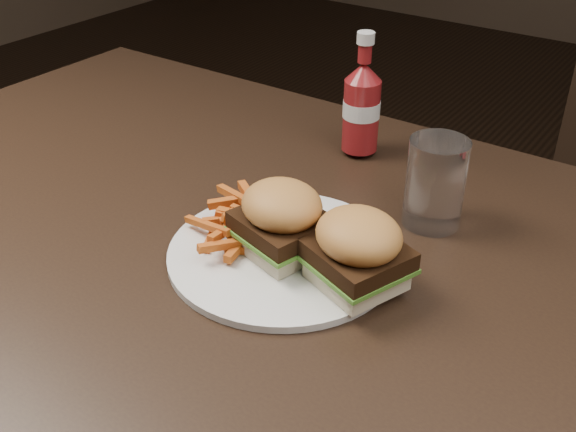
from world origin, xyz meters
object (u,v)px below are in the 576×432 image
Objects in this scene: dining_table at (217,230)px; tumbler at (435,183)px; plate at (283,253)px; ketchup_bottle at (361,115)px.

dining_table is 10.71× the size of tumbler.
plate is 0.20m from tumbler.
ketchup_bottle is 0.20m from tumbler.
plate is 0.29m from ketchup_bottle.
ketchup_bottle reaches higher than dining_table.
dining_table is 0.28m from tumbler.
dining_table is at bearing -102.61° from ketchup_bottle.
dining_table is at bearing 170.02° from plate.
ketchup_bottle is (0.06, 0.26, 0.08)m from dining_table.
plate reaches higher than dining_table.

